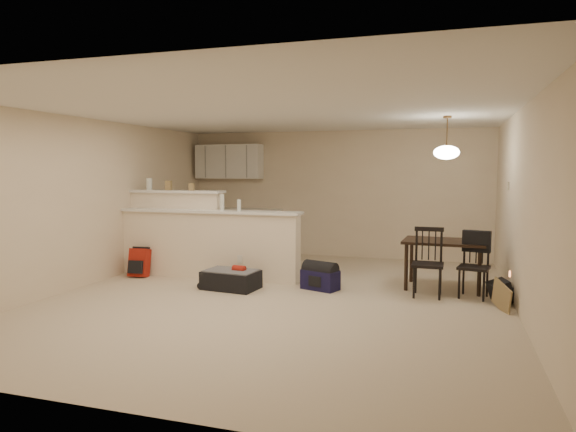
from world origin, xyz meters
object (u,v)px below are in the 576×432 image
at_px(pendant_lamp, 447,152).
at_px(suitcase, 231,280).
at_px(dining_chair_near, 428,263).
at_px(dining_chair_far, 474,266).
at_px(dining_table, 444,246).
at_px(red_backpack, 139,263).
at_px(black_daypack, 501,292).
at_px(navy_duffel, 320,280).

relative_size(pendant_lamp, suitcase, 0.80).
relative_size(pendant_lamp, dining_chair_near, 0.66).
distance_m(dining_chair_near, dining_chair_far, 0.61).
distance_m(dining_table, red_backpack, 4.78).
relative_size(pendant_lamp, black_daypack, 1.94).
bearing_deg(pendant_lamp, suitcase, -162.29).
bearing_deg(dining_chair_near, dining_chair_far, 11.93).
relative_size(dining_table, pendant_lamp, 1.90).
distance_m(suitcase, navy_duffel, 1.30).
distance_m(dining_chair_near, black_daypack, 0.99).
bearing_deg(dining_chair_far, red_backpack, -166.41).
height_order(dining_table, black_daypack, dining_table).
distance_m(suitcase, black_daypack, 3.70).
bearing_deg(pendant_lamp, dining_table, 45.00).
height_order(dining_chair_near, navy_duffel, dining_chair_near).
bearing_deg(red_backpack, black_daypack, -4.72).
distance_m(dining_table, dining_chair_near, 0.62).
bearing_deg(red_backpack, dining_table, 2.40).
xyz_separation_m(suitcase, navy_duffel, (1.25, 0.35, 0.01)).
distance_m(dining_table, pendant_lamp, 1.36).
bearing_deg(black_daypack, pendant_lamp, 36.20).
height_order(suitcase, navy_duffel, navy_duffel).
xyz_separation_m(dining_chair_far, navy_duffel, (-2.10, -0.14, -0.30)).
bearing_deg(pendant_lamp, navy_duffel, -160.87).
bearing_deg(dining_chair_far, pendant_lamp, 143.65).
distance_m(dining_chair_near, red_backpack, 4.53).
height_order(dining_table, pendant_lamp, pendant_lamp).
bearing_deg(suitcase, dining_chair_near, 13.91).
height_order(pendant_lamp, black_daypack, pendant_lamp).
distance_m(suitcase, red_backpack, 1.81).
relative_size(dining_chair_near, navy_duffel, 1.81).
height_order(dining_chair_far, black_daypack, dining_chair_far).
relative_size(suitcase, navy_duffel, 1.49).
relative_size(dining_chair_near, black_daypack, 2.96).
relative_size(pendant_lamp, dining_chair_far, 0.70).
height_order(dining_table, suitcase, dining_table).
bearing_deg(suitcase, red_backpack, 174.81).
bearing_deg(red_backpack, suitcase, -15.98).
height_order(navy_duffel, black_daypack, navy_duffel).
relative_size(dining_table, red_backpack, 2.60).
bearing_deg(suitcase, black_daypack, 11.54).
xyz_separation_m(pendant_lamp, black_daypack, (0.73, -0.59, -1.85)).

